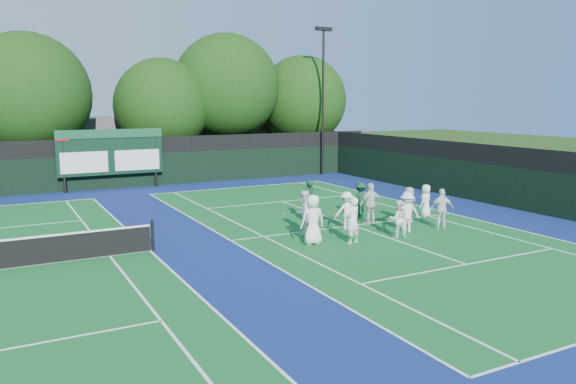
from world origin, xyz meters
name	(u,v)px	position (x,y,z in m)	size (l,w,h in m)	color
ground	(367,231)	(0.00, 0.00, 0.00)	(120.00, 120.00, 0.00)	#1E390F
court_apron	(218,242)	(-6.00, 1.00, 0.00)	(34.00, 32.00, 0.01)	navy
near_court	(352,226)	(0.00, 1.00, 0.01)	(11.05, 23.85, 0.01)	#135E24
back_fence	(127,165)	(-6.00, 16.00, 1.36)	(34.00, 0.08, 3.00)	black
divider_fence_right	(505,180)	(9.00, 1.00, 1.36)	(0.08, 32.00, 3.00)	black
scoreboard	(111,153)	(-7.01, 15.59, 2.19)	(6.00, 0.21, 3.55)	black
clubhouse	(157,143)	(-2.00, 24.00, 2.00)	(18.00, 6.00, 4.00)	#555459
light_pole_right	(323,84)	(7.50, 15.70, 6.30)	(1.20, 0.30, 10.12)	black
tree_b	(30,98)	(-10.81, 19.58, 5.32)	(7.47, 7.47, 9.25)	black
tree_c	(164,109)	(-2.64, 19.58, 4.65)	(6.37, 6.37, 8.00)	black
tree_d	(228,90)	(1.99, 19.58, 5.91)	(7.47, 7.47, 9.84)	black
tree_e	(303,103)	(8.12, 19.58, 5.02)	(6.69, 6.69, 8.54)	black
tennis_ball_0	(335,229)	(-1.07, 0.68, 0.03)	(0.07, 0.07, 0.07)	#B6DA19
tennis_ball_1	(387,219)	(2.02, 1.26, 0.03)	(0.07, 0.07, 0.07)	#B6DA19
tennis_ball_2	(407,219)	(2.78, 0.82, 0.03)	(0.07, 0.07, 0.07)	#B6DA19
tennis_ball_3	(291,229)	(-2.64, 1.53, 0.03)	(0.07, 0.07, 0.07)	#B6DA19
tennis_ball_4	(284,214)	(-1.49, 4.38, 0.03)	(0.07, 0.07, 0.07)	#B6DA19
player_front_0	(313,220)	(-3.03, -0.85, 0.92)	(0.90, 0.59, 1.84)	white
player_front_1	(353,220)	(-1.67, -1.42, 0.86)	(0.63, 0.41, 1.72)	white
player_front_2	(398,219)	(0.33, -1.53, 0.73)	(0.71, 0.56, 1.47)	white
player_front_3	(407,212)	(1.25, -0.94, 0.81)	(1.04, 0.60, 1.61)	white
player_front_4	(442,209)	(2.86, -1.18, 0.83)	(0.98, 0.41, 1.67)	white
player_back_0	(304,212)	(-2.53, 0.69, 0.87)	(0.84, 0.66, 1.73)	white
player_back_1	(347,210)	(-0.57, 0.62, 0.77)	(1.00, 0.57, 1.54)	white
player_back_2	(371,204)	(0.81, 0.86, 0.89)	(1.04, 0.43, 1.78)	silver
player_back_3	(409,205)	(2.43, 0.36, 0.78)	(1.45, 0.46, 1.57)	silver
player_back_4	(426,201)	(3.87, 0.90, 0.74)	(0.73, 0.47, 1.49)	white
coach_left	(309,201)	(-1.19, 2.64, 0.91)	(0.67, 0.44, 1.82)	#0D321D
coach_right	(360,199)	(1.36, 2.37, 0.79)	(1.03, 0.59, 1.59)	#0E3620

